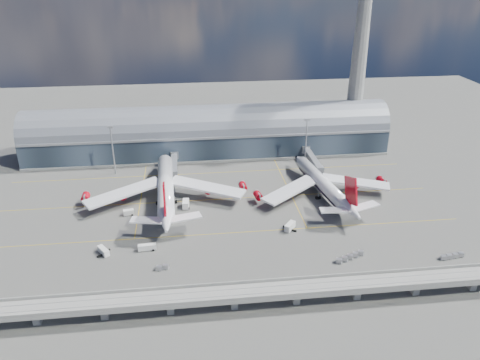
{
  "coord_description": "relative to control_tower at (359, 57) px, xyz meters",
  "views": [
    {
      "loc": [
        -11.96,
        -171.38,
        99.7
      ],
      "look_at": [
        9.51,
        10.0,
        14.0
      ],
      "focal_mm": 35.0,
      "sensor_mm": 36.0,
      "label": 1
    }
  ],
  "objects": [
    {
      "name": "guideway",
      "position": [
        -85.0,
        -138.0,
        -46.34
      ],
      "size": [
        220.0,
        8.5,
        7.2
      ],
      "color": "gray",
      "rests_on": "ground"
    },
    {
      "name": "jet_bridge_right",
      "position": [
        -32.29,
        -31.82,
        -46.46
      ],
      "size": [
        4.4,
        32.0,
        7.25
      ],
      "color": "gray",
      "rests_on": "ground"
    },
    {
      "name": "floodlight_mast_left",
      "position": [
        -135.0,
        -28.0,
        -38.0
      ],
      "size": [
        3.0,
        0.7,
        25.7
      ],
      "color": "gray",
      "rests_on": "ground"
    },
    {
      "name": "jet_bridge_left",
      "position": [
        -104.64,
        -29.88,
        -46.46
      ],
      "size": [
        4.4,
        28.0,
        7.25
      ],
      "color": "gray",
      "rests_on": "ground"
    },
    {
      "name": "cargo_train_2",
      "position": [
        -2.07,
        -120.22,
        -50.78
      ],
      "size": [
        9.97,
        3.02,
        1.64
      ],
      "rotation": [
        0.0,
        0.0,
        1.42
      ],
      "color": "gray",
      "rests_on": "ground"
    },
    {
      "name": "service_truck_0",
      "position": [
        -130.52,
        -102.35,
        -50.31
      ],
      "size": [
        5.18,
        6.28,
        2.57
      ],
      "rotation": [
        0.0,
        0.0,
        0.6
      ],
      "color": "silver",
      "rests_on": "ground"
    },
    {
      "name": "control_tower",
      "position": [
        0.0,
        0.0,
        0.0
      ],
      "size": [
        19.0,
        19.0,
        103.0
      ],
      "color": "gray",
      "rests_on": "ground"
    },
    {
      "name": "floodlight_mast_right",
      "position": [
        -35.0,
        -28.0,
        -38.0
      ],
      "size": [
        3.0,
        0.7,
        25.7
      ],
      "color": "gray",
      "rests_on": "ground"
    },
    {
      "name": "taxi_lines",
      "position": [
        -85.0,
        -60.89,
        -51.63
      ],
      "size": [
        200.0,
        80.12,
        0.01
      ],
      "color": "gold",
      "rests_on": "ground"
    },
    {
      "name": "airliner_right",
      "position": [
        -35.53,
        -65.23,
        -45.97
      ],
      "size": [
        65.83,
        68.86,
        21.87
      ],
      "rotation": [
        0.0,
        0.0,
        0.14
      ],
      "color": "white",
      "rests_on": "ground"
    },
    {
      "name": "service_truck_5",
      "position": [
        -107.3,
        -51.96,
        -50.03
      ],
      "size": [
        6.39,
        6.3,
        3.14
      ],
      "rotation": [
        0.0,
        0.0,
        0.8
      ],
      "color": "silver",
      "rests_on": "ground"
    },
    {
      "name": "cargo_train_0",
      "position": [
        -108.32,
        -114.82,
        -50.79
      ],
      "size": [
        4.95,
        2.38,
        1.62
      ],
      "rotation": [
        0.0,
        0.0,
        1.38
      ],
      "color": "gray",
      "rests_on": "ground"
    },
    {
      "name": "service_truck_3",
      "position": [
        -57.38,
        -93.33,
        -50.13
      ],
      "size": [
        5.57,
        6.23,
        2.94
      ],
      "rotation": [
        0.0,
        0.0,
        -0.66
      ],
      "color": "silver",
      "rests_on": "ground"
    },
    {
      "name": "service_truck_1",
      "position": [
        -123.99,
        -73.21,
        -50.35
      ],
      "size": [
        4.72,
        2.86,
        2.56
      ],
      "rotation": [
        0.0,
        0.0,
        1.76
      ],
      "color": "silver",
      "rests_on": "ground"
    },
    {
      "name": "ground",
      "position": [
        -85.0,
        -83.0,
        -51.64
      ],
      "size": [
        500.0,
        500.0,
        0.0
      ],
      "primitive_type": "plane",
      "color": "#474744",
      "rests_on": "ground"
    },
    {
      "name": "service_truck_4",
      "position": [
        -99.36,
        -69.12,
        -49.97
      ],
      "size": [
        3.23,
        5.9,
        3.31
      ],
      "rotation": [
        0.0,
        0.0,
        -0.08
      ],
      "color": "silver",
      "rests_on": "ground"
    },
    {
      "name": "terminal",
      "position": [
        -85.0,
        -5.01,
        -40.3
      ],
      "size": [
        200.0,
        30.0,
        28.0
      ],
      "color": "#1D2731",
      "rests_on": "ground"
    },
    {
      "name": "service_truck_2",
      "position": [
        -114.38,
        -101.67,
        -50.34
      ],
      "size": [
        6.97,
        2.47,
        2.49
      ],
      "rotation": [
        0.0,
        0.0,
        1.64
      ],
      "color": "silver",
      "rests_on": "ground"
    },
    {
      "name": "cargo_train_1",
      "position": [
        -39.8,
        -116.31,
        -50.74
      ],
      "size": [
        12.49,
        6.46,
        1.71
      ],
      "rotation": [
        0.0,
        0.0,
        1.17
      ],
      "color": "gray",
      "rests_on": "ground"
    },
    {
      "name": "airliner_left",
      "position": [
        -108.05,
        -62.76,
        -44.77
      ],
      "size": [
        75.0,
        78.77,
        24.02
      ],
      "rotation": [
        0.0,
        0.0,
        0.03
      ],
      "color": "white",
      "rests_on": "ground"
    }
  ]
}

